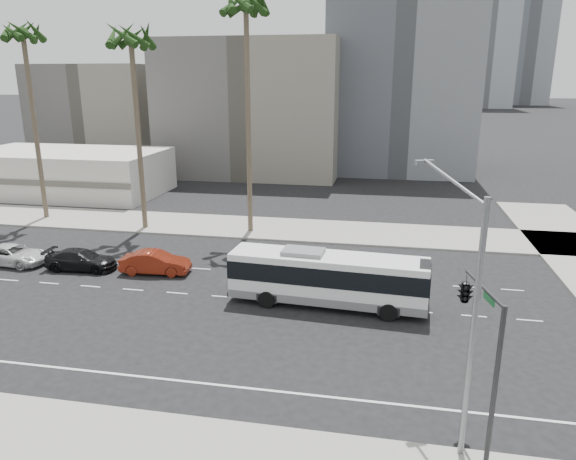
% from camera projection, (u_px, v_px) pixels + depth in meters
% --- Properties ---
extents(ground, '(700.00, 700.00, 0.00)m').
position_uv_depth(ground, '(270.00, 300.00, 32.44)').
color(ground, black).
rests_on(ground, ground).
extents(sidewalk_north, '(120.00, 7.00, 0.15)m').
position_uv_depth(sidewalk_north, '(308.00, 230.00, 47.05)').
color(sidewalk_north, gray).
rests_on(sidewalk_north, ground).
extents(commercial_low, '(22.00, 12.16, 5.00)m').
position_uv_depth(commercial_low, '(67.00, 172.00, 61.64)').
color(commercial_low, beige).
rests_on(commercial_low, ground).
extents(midrise_beige_west, '(24.00, 18.00, 18.00)m').
position_uv_depth(midrise_beige_west, '(256.00, 108.00, 74.55)').
color(midrise_beige_west, '#625F5A').
rests_on(midrise_beige_west, ground).
extents(midrise_gray_center, '(20.00, 20.00, 26.00)m').
position_uv_depth(midrise_gray_center, '(401.00, 78.00, 76.47)').
color(midrise_gray_center, '#575A61').
rests_on(midrise_gray_center, ground).
extents(midrise_beige_far, '(18.00, 16.00, 15.00)m').
position_uv_depth(midrise_beige_far, '(105.00, 114.00, 84.34)').
color(midrise_beige_far, '#625F5A').
rests_on(midrise_beige_far, ground).
extents(civic_tower, '(42.00, 42.00, 129.00)m').
position_uv_depth(civic_tower, '(377.00, 22.00, 257.96)').
color(civic_tower, beige).
rests_on(civic_tower, ground).
extents(highrise_right, '(26.00, 26.00, 70.00)m').
position_uv_depth(highrise_right, '(484.00, 25.00, 231.75)').
color(highrise_right, slate).
rests_on(highrise_right, ground).
extents(highrise_far, '(22.00, 22.00, 60.00)m').
position_uv_depth(highrise_far, '(527.00, 41.00, 256.98)').
color(highrise_far, slate).
rests_on(highrise_far, ground).
extents(city_bus, '(11.85, 3.42, 3.36)m').
position_uv_depth(city_bus, '(328.00, 277.00, 31.33)').
color(city_bus, white).
rests_on(city_bus, ground).
extents(car_a, '(2.06, 4.91, 1.58)m').
position_uv_depth(car_a, '(155.00, 262.00, 36.73)').
color(car_a, maroon).
rests_on(car_a, ground).
extents(car_b, '(2.33, 5.13, 1.46)m').
position_uv_depth(car_b, '(81.00, 260.00, 37.48)').
color(car_b, black).
rests_on(car_b, ground).
extents(car_c, '(2.58, 5.21, 1.42)m').
position_uv_depth(car_c, '(12.00, 255.00, 38.56)').
color(car_c, silver).
rests_on(car_c, ground).
extents(streetlight_corner, '(2.26, 4.53, 10.08)m').
position_uv_depth(streetlight_corner, '(467.00, 305.00, 18.07)').
color(streetlight_corner, slate).
rests_on(streetlight_corner, ground).
extents(traffic_signal, '(2.90, 3.94, 6.23)m').
position_uv_depth(traffic_signal, '(468.00, 298.00, 19.82)').
color(traffic_signal, '#262628').
rests_on(traffic_signal, ground).
extents(palm_near, '(5.97, 5.97, 20.06)m').
position_uv_depth(palm_near, '(246.00, 11.00, 41.74)').
color(palm_near, brown).
rests_on(palm_near, ground).
extents(palm_mid, '(5.68, 5.68, 17.53)m').
position_uv_depth(palm_mid, '(131.00, 44.00, 43.46)').
color(palm_mid, brown).
rests_on(palm_mid, ground).
extents(palm_far, '(5.30, 5.30, 18.21)m').
position_uv_depth(palm_far, '(23.00, 37.00, 46.73)').
color(palm_far, brown).
rests_on(palm_far, ground).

